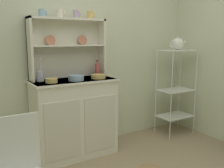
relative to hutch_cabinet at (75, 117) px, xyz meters
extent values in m
cube|color=beige|center=(0.21, 0.26, 0.79)|extent=(3.84, 0.05, 2.50)
cube|color=silver|center=(0.00, 0.00, -0.01)|extent=(0.91, 0.42, 0.89)
cube|color=beige|center=(-0.22, -0.21, -0.06)|extent=(0.38, 0.01, 0.62)
cube|color=beige|center=(0.22, -0.21, -0.06)|extent=(0.38, 0.01, 0.62)
cube|color=white|center=(0.00, 0.00, 0.42)|extent=(0.94, 0.45, 0.02)
cube|color=silver|center=(0.00, 0.20, 0.77)|extent=(0.88, 0.02, 0.68)
cube|color=silver|center=(-0.43, 0.12, 0.77)|extent=(0.02, 0.18, 0.68)
cube|color=silver|center=(0.43, 0.12, 0.77)|extent=(0.02, 0.18, 0.68)
cube|color=silver|center=(0.00, 0.12, 0.80)|extent=(0.84, 0.16, 0.02)
cube|color=silver|center=(0.00, 0.12, 1.09)|extent=(0.88, 0.18, 0.02)
cylinder|color=#C67556|center=(-0.19, 0.16, 0.86)|extent=(0.11, 0.03, 0.11)
cylinder|color=#C67556|center=(0.19, 0.16, 0.86)|extent=(0.11, 0.03, 0.11)
cylinder|color=silver|center=(1.26, -0.25, 0.14)|extent=(0.01, 0.01, 1.18)
cylinder|color=silver|center=(1.71, -0.25, 0.14)|extent=(0.01, 0.01, 1.18)
cylinder|color=silver|center=(1.26, 0.05, 0.14)|extent=(0.01, 0.01, 1.18)
cylinder|color=silver|center=(1.71, 0.05, 0.14)|extent=(0.01, 0.01, 1.18)
cube|color=silver|center=(1.49, -0.10, 0.72)|extent=(0.48, 0.32, 0.01)
cube|color=silver|center=(1.49, -0.10, 0.17)|extent=(0.48, 0.32, 0.01)
cube|color=silver|center=(1.49, -0.10, -0.20)|extent=(0.48, 0.32, 0.01)
cube|color=white|center=(-0.80, -0.93, 0.19)|extent=(0.31, 0.02, 0.40)
cylinder|color=#8EB2D1|center=(-0.28, 0.12, 1.15)|extent=(0.07, 0.07, 0.08)
torus|color=#8EB2D1|center=(-0.24, 0.12, 1.15)|extent=(0.01, 0.05, 0.05)
cylinder|color=silver|center=(-0.09, 0.12, 1.15)|extent=(0.08, 0.08, 0.09)
torus|color=silver|center=(-0.04, 0.12, 1.16)|extent=(0.01, 0.05, 0.05)
cylinder|color=#B79ECC|center=(0.10, 0.12, 1.15)|extent=(0.06, 0.06, 0.09)
torus|color=#B79ECC|center=(0.14, 0.12, 1.16)|extent=(0.01, 0.05, 0.05)
cylinder|color=#DBB760|center=(0.28, 0.12, 1.15)|extent=(0.07, 0.07, 0.09)
torus|color=#DBB760|center=(0.33, 0.12, 1.15)|extent=(0.01, 0.05, 0.05)
cylinder|color=#DBB760|center=(-0.27, -0.07, 0.46)|extent=(0.12, 0.12, 0.05)
cylinder|color=#8EB2D1|center=(0.00, -0.07, 0.46)|extent=(0.17, 0.17, 0.06)
cylinder|color=#DBB760|center=(0.27, -0.07, 0.46)|extent=(0.17, 0.17, 0.05)
cylinder|color=#B74C47|center=(0.35, 0.09, 0.50)|extent=(0.06, 0.06, 0.14)
cylinder|color=#B74C47|center=(0.35, 0.09, 0.60)|extent=(0.03, 0.03, 0.04)
cylinder|color=#4C382D|center=(0.35, 0.09, 0.62)|extent=(0.03, 0.03, 0.01)
cylinder|color=#B2B7C6|center=(-0.35, 0.08, 0.49)|extent=(0.08, 0.08, 0.11)
cylinder|color=silver|center=(-0.34, 0.05, 0.57)|extent=(0.04, 0.02, 0.19)
ellipsoid|color=silver|center=(-0.34, 0.05, 0.67)|extent=(0.02, 0.01, 0.01)
cylinder|color=silver|center=(-0.33, 0.10, 0.57)|extent=(0.02, 0.02, 0.19)
ellipsoid|color=silver|center=(-0.33, 0.10, 0.68)|extent=(0.02, 0.01, 0.01)
sphere|color=white|center=(1.49, -0.10, 0.81)|extent=(0.17, 0.17, 0.17)
sphere|color=silver|center=(1.49, -0.10, 0.90)|extent=(0.02, 0.02, 0.02)
cylinder|color=white|center=(1.60, -0.10, 0.82)|extent=(0.09, 0.02, 0.07)
torus|color=white|center=(1.39, -0.10, 0.81)|extent=(0.01, 0.10, 0.10)
camera|label=1|loc=(-1.07, -2.58, 0.88)|focal=40.42mm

